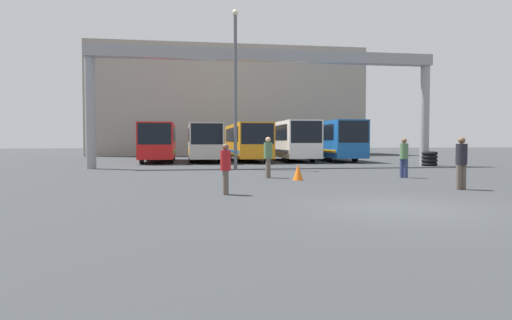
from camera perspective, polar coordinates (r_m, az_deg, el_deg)
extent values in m
plane|color=#2D3033|center=(11.75, 17.35, -5.79)|extent=(200.00, 200.00, 0.00)
cube|color=gray|center=(57.37, -3.75, 6.99)|extent=(31.72, 12.00, 12.56)
cylinder|color=gray|center=(28.95, -20.00, 5.55)|extent=(0.60, 0.60, 6.65)
cylinder|color=gray|center=(32.54, 20.34, 5.18)|extent=(0.60, 0.60, 6.65)
cube|color=gray|center=(29.33, 1.41, 12.89)|extent=(21.98, 0.80, 0.70)
cube|color=red|center=(37.24, -12.08, 2.36)|extent=(2.48, 10.01, 2.65)
cube|color=black|center=(32.27, -12.57, 3.22)|extent=(2.28, 0.06, 1.49)
cube|color=black|center=(37.24, -12.08, 3.10)|extent=(2.51, 8.51, 1.11)
cube|color=#268C4C|center=(37.25, -12.07, 1.05)|extent=(2.51, 9.51, 0.24)
cylinder|color=black|center=(34.54, -14.11, 0.44)|extent=(0.28, 1.05, 1.05)
cylinder|color=black|center=(34.41, -10.52, 0.46)|extent=(0.28, 1.05, 1.05)
cylinder|color=black|center=(40.12, -13.38, 0.70)|extent=(0.28, 1.05, 1.05)
cylinder|color=black|center=(40.01, -10.30, 0.72)|extent=(0.28, 1.05, 1.05)
cube|color=beige|center=(38.34, -6.59, 2.39)|extent=(2.43, 12.26, 2.65)
cube|color=black|center=(32.24, -6.15, 3.26)|extent=(2.24, 0.06, 1.48)
cube|color=black|center=(38.34, -6.59, 3.12)|extent=(2.46, 10.42, 1.11)
cube|color=orange|center=(38.35, -6.59, 1.13)|extent=(2.46, 11.64, 0.24)
cylinder|color=black|center=(34.90, -8.09, 0.44)|extent=(0.28, 0.97, 0.97)
cylinder|color=black|center=(34.99, -4.63, 0.46)|extent=(0.28, 0.97, 0.97)
cylinder|color=black|center=(41.76, -8.22, 0.75)|extent=(0.28, 0.97, 0.97)
cylinder|color=black|center=(41.84, -5.33, 0.77)|extent=(0.28, 0.97, 0.97)
cube|color=orange|center=(38.37, -1.18, 2.44)|extent=(2.58, 11.68, 2.69)
cube|color=black|center=(32.62, 0.20, 3.31)|extent=(2.38, 0.06, 1.50)
cube|color=black|center=(38.37, -1.18, 3.17)|extent=(2.61, 9.93, 1.13)
cube|color=#1966B2|center=(38.38, -1.18, 1.15)|extent=(2.61, 11.10, 0.24)
cylinder|color=black|center=(35.00, -2.29, 0.54)|extent=(0.28, 1.07, 1.07)
cylinder|color=black|center=(35.33, 1.35, 0.56)|extent=(0.28, 1.07, 1.07)
cylinder|color=black|center=(41.50, -3.34, 0.83)|extent=(0.28, 1.07, 1.07)
cylinder|color=black|center=(41.78, -0.25, 0.84)|extent=(0.28, 1.07, 1.07)
cube|color=silver|center=(38.38, 4.30, 2.57)|extent=(2.54, 10.37, 2.88)
cube|color=black|center=(33.38, 6.33, 3.51)|extent=(2.33, 0.06, 1.61)
cube|color=black|center=(38.38, 4.30, 3.37)|extent=(2.57, 8.81, 1.21)
cube|color=black|center=(38.39, 4.29, 1.20)|extent=(2.57, 9.85, 0.24)
cylinder|color=black|center=(35.32, 3.62, 0.42)|extent=(0.28, 0.90, 0.90)
cylinder|color=black|center=(35.87, 7.08, 0.44)|extent=(0.28, 0.90, 0.90)
cylinder|color=black|center=(41.01, 1.86, 0.69)|extent=(0.28, 0.90, 0.90)
cylinder|color=black|center=(41.48, 4.87, 0.71)|extent=(0.28, 0.90, 0.90)
cube|color=#1959A5|center=(40.04, 9.10, 2.57)|extent=(2.52, 11.79, 2.92)
cube|color=black|center=(34.50, 12.13, 3.48)|extent=(2.32, 0.06, 1.63)
cube|color=black|center=(40.04, 9.11, 3.34)|extent=(2.55, 10.02, 1.23)
cube|color=orange|center=(40.04, 9.09, 1.23)|extent=(2.55, 11.20, 0.24)
cylinder|color=black|center=(36.58, 9.05, 0.49)|extent=(0.28, 0.93, 0.93)
cylinder|color=black|center=(37.31, 12.26, 0.50)|extent=(0.28, 0.93, 0.93)
cylinder|color=black|center=(42.90, 6.33, 0.77)|extent=(0.28, 0.93, 0.93)
cylinder|color=black|center=(43.53, 9.12, 0.78)|extent=(0.28, 0.93, 0.93)
cylinder|color=navy|center=(21.51, 18.21, -1.01)|extent=(0.19, 0.19, 0.85)
cylinder|color=navy|center=(21.56, 17.79, -1.00)|extent=(0.19, 0.19, 0.85)
cylinder|color=#4C724C|center=(21.50, 18.02, 1.06)|extent=(0.37, 0.37, 0.70)
sphere|color=brown|center=(21.50, 18.04, 2.30)|extent=(0.23, 0.23, 0.23)
cylinder|color=brown|center=(13.97, -3.79, -2.86)|extent=(0.17, 0.17, 0.75)
cylinder|color=brown|center=(14.12, -3.84, -2.81)|extent=(0.17, 0.17, 0.75)
cylinder|color=#A5191E|center=(14.00, -3.82, -0.05)|extent=(0.33, 0.33, 0.62)
sphere|color=brown|center=(13.99, -3.83, 1.64)|extent=(0.20, 0.20, 0.20)
cylinder|color=brown|center=(17.04, 24.47, -1.95)|extent=(0.19, 0.19, 0.85)
cylinder|color=brown|center=(16.94, 24.04, -1.97)|extent=(0.19, 0.19, 0.85)
cylinder|color=black|center=(16.95, 24.30, 0.67)|extent=(0.37, 0.37, 0.71)
sphere|color=brown|center=(16.95, 24.33, 2.26)|extent=(0.23, 0.23, 0.23)
cylinder|color=brown|center=(20.35, 1.55, -1.04)|extent=(0.20, 0.20, 0.87)
cylinder|color=brown|center=(20.52, 1.49, -1.01)|extent=(0.20, 0.20, 0.87)
cylinder|color=#4C724C|center=(20.40, 1.52, 1.21)|extent=(0.38, 0.38, 0.73)
sphere|color=tan|center=(20.40, 1.53, 2.56)|extent=(0.24, 0.24, 0.24)
cone|color=orange|center=(19.27, 5.28, -1.52)|extent=(0.44, 0.44, 0.68)
torus|color=black|center=(32.43, 20.85, -0.49)|extent=(1.04, 1.04, 0.24)
torus|color=black|center=(32.42, 20.85, -0.06)|extent=(1.04, 1.04, 0.24)
torus|color=black|center=(32.41, 20.86, 0.36)|extent=(1.04, 1.04, 0.24)
torus|color=black|center=(32.40, 20.87, 0.79)|extent=(1.04, 1.04, 0.24)
cylinder|color=#595B60|center=(26.78, -2.59, 8.38)|extent=(0.20, 0.20, 8.90)
sphere|color=beige|center=(27.64, -2.61, 17.90)|extent=(0.36, 0.36, 0.36)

